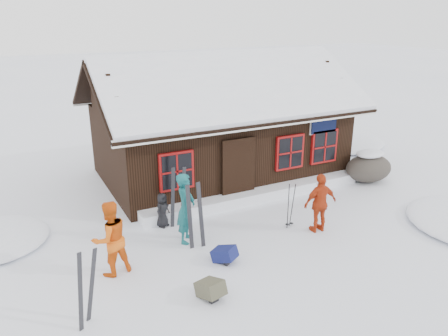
{
  "coord_description": "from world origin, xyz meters",
  "views": [
    {
      "loc": [
        -5.19,
        -8.56,
        5.59
      ],
      "look_at": [
        0.28,
        2.17,
        1.3
      ],
      "focal_mm": 35.0,
      "sensor_mm": 36.0,
      "label": 1
    }
  ],
  "objects": [
    {
      "name": "skier_orange_left",
      "position": [
        -3.55,
        0.21,
        0.88
      ],
      "size": [
        0.99,
        0.85,
        1.76
      ],
      "primitive_type": "imported",
      "rotation": [
        0.0,
        0.0,
        3.38
      ],
      "color": "#E15A0F",
      "rests_on": "ground"
    },
    {
      "name": "ski_poles",
      "position": [
        1.35,
        0.29,
        0.61
      ],
      "size": [
        0.23,
        0.12,
        1.31
      ],
      "color": "black",
      "rests_on": "ground"
    },
    {
      "name": "ground",
      "position": [
        0.0,
        0.0,
        0.0
      ],
      "size": [
        120.0,
        120.0,
        0.0
      ],
      "primitive_type": "plane",
      "color": "white",
      "rests_on": "ground"
    },
    {
      "name": "skier_crouched",
      "position": [
        -1.75,
        1.9,
        0.49
      ],
      "size": [
        0.57,
        0.52,
        0.98
      ],
      "primitive_type": "imported",
      "rotation": [
        0.0,
        0.0,
        0.57
      ],
      "color": "black",
      "rests_on": "ground"
    },
    {
      "name": "snow_drift",
      "position": [
        1.5,
        2.25,
        0.17
      ],
      "size": [
        7.6,
        0.6,
        0.35
      ],
      "primitive_type": "cube",
      "color": "white",
      "rests_on": "ground"
    },
    {
      "name": "ski_pair_right",
      "position": [
        -1.35,
        1.75,
        0.83
      ],
      "size": [
        0.49,
        0.14,
        1.76
      ],
      "rotation": [
        0.0,
        0.0,
        -0.15
      ],
      "color": "black",
      "rests_on": "ground"
    },
    {
      "name": "mountain_hut",
      "position": [
        1.5,
        4.98,
        1.58
      ],
      "size": [
        8.9,
        6.09,
        4.42
      ],
      "color": "black",
      "rests_on": "ground"
    },
    {
      "name": "backpack_blue",
      "position": [
        -1.08,
        -0.52,
        0.14
      ],
      "size": [
        0.62,
        0.66,
        0.29
      ],
      "primitive_type": "cube",
      "rotation": [
        0.0,
        0.0,
        0.57
      ],
      "color": "#121950",
      "rests_on": "ground"
    },
    {
      "name": "skier_teal",
      "position": [
        -1.48,
        0.84,
        0.93
      ],
      "size": [
        0.77,
        0.81,
        1.86
      ],
      "primitive_type": "imported",
      "rotation": [
        0.0,
        0.0,
        0.91
      ],
      "color": "#125457",
      "rests_on": "ground"
    },
    {
      "name": "skier_orange_right",
      "position": [
        1.91,
        -0.27,
        0.82
      ],
      "size": [
        0.99,
        0.47,
        1.64
      ],
      "primitive_type": "imported",
      "rotation": [
        0.0,
        0.0,
        3.07
      ],
      "color": "#B23212",
      "rests_on": "ground"
    },
    {
      "name": "backpack_olive",
      "position": [
        -1.97,
        -1.63,
        0.15
      ],
      "size": [
        0.55,
        0.65,
        0.31
      ],
      "primitive_type": "cube",
      "rotation": [
        0.0,
        0.0,
        0.23
      ],
      "color": "#464432",
      "rests_on": "ground"
    },
    {
      "name": "boulder",
      "position": [
        5.83,
        1.93,
        0.51
      ],
      "size": [
        1.72,
        1.29,
        1.01
      ],
      "color": "#433D35",
      "rests_on": "ground"
    },
    {
      "name": "ski_pair_mid",
      "position": [
        -1.41,
        0.4,
        0.85
      ],
      "size": [
        0.5,
        0.08,
        1.8
      ],
      "rotation": [
        0.0,
        0.0,
        -0.0
      ],
      "color": "black",
      "rests_on": "ground"
    },
    {
      "name": "snow_mounds",
      "position": [
        1.65,
        1.86,
        0.0
      ],
      "size": [
        20.6,
        13.2,
        0.48
      ],
      "color": "white",
      "rests_on": "ground"
    },
    {
      "name": "ski_pair_left",
      "position": [
        -4.35,
        -1.25,
        0.73
      ],
      "size": [
        0.53,
        0.3,
        1.56
      ],
      "rotation": [
        0.0,
        0.0,
        0.49
      ],
      "color": "black",
      "rests_on": "ground"
    }
  ]
}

